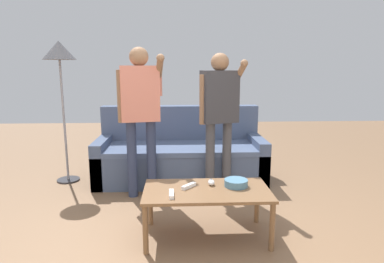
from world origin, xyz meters
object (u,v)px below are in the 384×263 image
object	(u,v)px
couch	(181,155)
game_remote_nunchuk	(211,182)
coffee_table	(207,195)
floor_lamp	(59,58)
game_remote_wand_near	(171,194)
snack_bowl	(236,183)
player_right	(219,107)
player_left	(140,105)
game_remote_wand_far	(189,186)

from	to	relation	value
couch	game_remote_nunchuk	world-z (taller)	couch
coffee_table	floor_lamp	size ratio (longest dim) A/B	0.61
couch	floor_lamp	size ratio (longest dim) A/B	1.21
floor_lamp	game_remote_wand_near	size ratio (longest dim) A/B	10.93
couch	game_remote_wand_near	distance (m)	1.69
floor_lamp	game_remote_nunchuk	bearing A→B (deg)	-39.68
coffee_table	game_remote_nunchuk	distance (m)	0.14
snack_bowl	game_remote_nunchuk	distance (m)	0.21
couch	player_right	world-z (taller)	player_right
game_remote_wand_near	floor_lamp	bearing A→B (deg)	129.56
couch	snack_bowl	xyz separation A→B (m)	(0.46, -1.49, 0.15)
player_left	game_remote_wand_far	distance (m)	1.19
couch	player_left	xyz separation A→B (m)	(-0.44, -0.59, 0.73)
snack_bowl	game_remote_nunchuk	xyz separation A→B (m)	(-0.21, 0.04, -0.01)
coffee_table	game_remote_wand_near	xyz separation A→B (m)	(-0.29, -0.13, 0.06)
snack_bowl	player_left	bearing A→B (deg)	134.92
couch	coffee_table	distance (m)	1.57
coffee_table	player_left	size ratio (longest dim) A/B	0.64
snack_bowl	floor_lamp	xyz separation A→B (m)	(-1.90, 1.44, 1.08)
game_remote_nunchuk	game_remote_wand_far	bearing A→B (deg)	-164.25
floor_lamp	game_remote_wand_near	bearing A→B (deg)	-50.44
coffee_table	game_remote_wand_far	xyz separation A→B (m)	(-0.15, 0.05, 0.06)
floor_lamp	game_remote_wand_near	world-z (taller)	floor_lamp
player_right	game_remote_wand_far	world-z (taller)	player_right
snack_bowl	player_right	distance (m)	1.08
snack_bowl	couch	bearing A→B (deg)	107.03
couch	player_left	distance (m)	1.03
floor_lamp	player_left	bearing A→B (deg)	-28.51
floor_lamp	game_remote_wand_far	bearing A→B (deg)	-44.31
snack_bowl	floor_lamp	size ratio (longest dim) A/B	0.12
game_remote_nunchuk	player_right	bearing A→B (deg)	78.83
couch	player_right	size ratio (longest dim) A/B	1.33
player_right	coffee_table	bearing A→B (deg)	-102.74
coffee_table	couch	bearing A→B (deg)	97.30
snack_bowl	game_remote_wand_near	world-z (taller)	snack_bowl
floor_lamp	player_left	xyz separation A→B (m)	(1.00, -0.55, -0.50)
couch	floor_lamp	world-z (taller)	floor_lamp
game_remote_nunchuk	game_remote_wand_near	size ratio (longest dim) A/B	0.55
snack_bowl	game_remote_nunchuk	world-z (taller)	snack_bowl
coffee_table	game_remote_nunchuk	xyz separation A→B (m)	(0.05, 0.10, 0.07)
couch	game_remote_wand_near	world-z (taller)	couch
couch	game_remote_wand_far	bearing A→B (deg)	-88.06
coffee_table	player_left	distance (m)	1.32
couch	game_remote_wand_far	world-z (taller)	couch
floor_lamp	game_remote_wand_far	xyz separation A→B (m)	(1.49, -1.46, -1.09)
couch	player_left	size ratio (longest dim) A/B	1.28
floor_lamp	coffee_table	bearing A→B (deg)	-42.51
snack_bowl	game_remote_wand_near	distance (m)	0.58
game_remote_wand_far	game_remote_wand_near	bearing A→B (deg)	-129.44
game_remote_nunchuk	player_left	size ratio (longest dim) A/B	0.05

